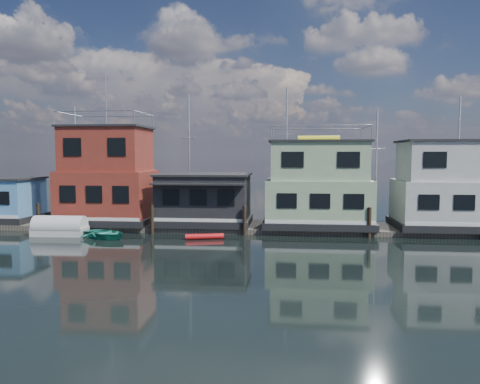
# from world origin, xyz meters

# --- Properties ---
(ground) EXTENTS (160.00, 160.00, 0.00)m
(ground) POSITION_xyz_m (0.00, 0.00, 0.00)
(ground) COLOR black
(ground) RESTS_ON ground
(dock) EXTENTS (48.00, 5.00, 0.40)m
(dock) POSITION_xyz_m (0.00, 12.00, 0.20)
(dock) COLOR #595147
(dock) RESTS_ON ground
(houseboat_red) EXTENTS (7.40, 5.90, 11.86)m
(houseboat_red) POSITION_xyz_m (-8.50, 12.00, 4.10)
(houseboat_red) COLOR black
(houseboat_red) RESTS_ON dock
(houseboat_dark) EXTENTS (7.40, 6.10, 4.06)m
(houseboat_dark) POSITION_xyz_m (-0.50, 11.98, 2.42)
(houseboat_dark) COLOR black
(houseboat_dark) RESTS_ON dock
(houseboat_green) EXTENTS (8.40, 5.90, 7.03)m
(houseboat_green) POSITION_xyz_m (8.50, 12.00, 3.55)
(houseboat_green) COLOR black
(houseboat_green) RESTS_ON dock
(houseboat_white) EXTENTS (8.40, 5.90, 6.66)m
(houseboat_white) POSITION_xyz_m (18.50, 12.00, 3.54)
(houseboat_white) COLOR black
(houseboat_white) RESTS_ON dock
(pilings) EXTENTS (42.28, 0.28, 2.20)m
(pilings) POSITION_xyz_m (-0.33, 9.20, 1.10)
(pilings) COLOR #2D2116
(pilings) RESTS_ON ground
(background_masts) EXTENTS (36.40, 0.16, 12.00)m
(background_masts) POSITION_xyz_m (4.76, 18.00, 5.55)
(background_masts) COLOR silver
(background_masts) RESTS_ON ground
(red_kayak) EXTENTS (2.72, 1.08, 0.40)m
(red_kayak) POSITION_xyz_m (0.33, 7.36, 0.20)
(red_kayak) COLOR red
(red_kayak) RESTS_ON ground
(dinghy_teal) EXTENTS (4.30, 3.83, 0.74)m
(dinghy_teal) POSITION_xyz_m (-6.75, 6.96, 0.37)
(dinghy_teal) COLOR teal
(dinghy_teal) RESTS_ON ground
(tarp_runabout) EXTENTS (3.97, 1.71, 1.59)m
(tarp_runabout) POSITION_xyz_m (-10.57, 7.76, 0.59)
(tarp_runabout) COLOR beige
(tarp_runabout) RESTS_ON ground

